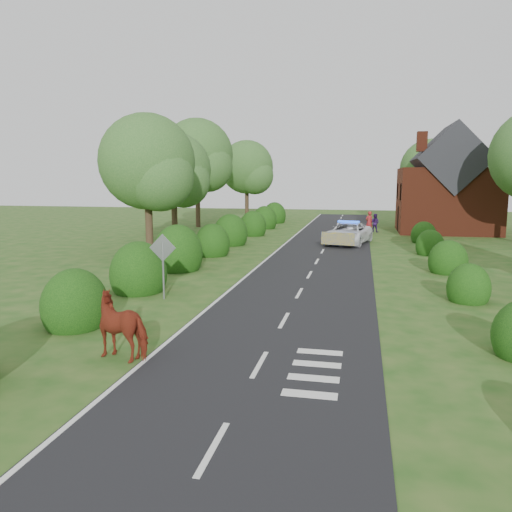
% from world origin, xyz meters
% --- Properties ---
extents(ground, '(120.00, 120.00, 0.00)m').
position_xyz_m(ground, '(0.00, 0.00, 0.00)').
color(ground, '#1F4F16').
extents(road, '(6.00, 70.00, 0.02)m').
position_xyz_m(road, '(0.00, 15.00, 0.01)').
color(road, black).
rests_on(road, ground).
extents(road_markings, '(4.96, 70.00, 0.01)m').
position_xyz_m(road_markings, '(-1.60, 12.93, 0.03)').
color(road_markings, white).
rests_on(road_markings, road).
extents(hedgerow_left, '(2.75, 50.41, 3.00)m').
position_xyz_m(hedgerow_left, '(-6.51, 11.69, 0.75)').
color(hedgerow_left, black).
rests_on(hedgerow_left, ground).
extents(hedgerow_right, '(2.10, 45.78, 2.10)m').
position_xyz_m(hedgerow_right, '(6.60, 11.21, 0.55)').
color(hedgerow_right, black).
rests_on(hedgerow_right, ground).
extents(tree_left_a, '(5.74, 5.60, 8.38)m').
position_xyz_m(tree_left_a, '(-9.75, 11.86, 5.34)').
color(tree_left_a, '#332316').
rests_on(tree_left_a, ground).
extents(tree_left_b, '(5.74, 5.60, 8.07)m').
position_xyz_m(tree_left_b, '(-11.25, 19.86, 5.04)').
color(tree_left_b, '#332316').
rests_on(tree_left_b, ground).
extents(tree_left_c, '(6.97, 6.80, 10.22)m').
position_xyz_m(tree_left_c, '(-12.70, 29.83, 6.53)').
color(tree_left_c, '#332316').
rests_on(tree_left_c, ground).
extents(tree_left_d, '(6.15, 6.00, 8.89)m').
position_xyz_m(tree_left_d, '(-10.23, 39.85, 5.64)').
color(tree_left_d, '#332316').
rests_on(tree_left_d, ground).
extents(tree_right_c, '(6.15, 6.00, 8.58)m').
position_xyz_m(tree_right_c, '(9.27, 37.85, 5.34)').
color(tree_right_c, '#332316').
rests_on(tree_right_c, ground).
extents(road_sign, '(1.06, 0.08, 2.53)m').
position_xyz_m(road_sign, '(-5.00, 2.00, 1.65)').
color(road_sign, gray).
rests_on(road_sign, ground).
extents(house, '(8.00, 7.40, 9.17)m').
position_xyz_m(house, '(9.49, 30.00, 3.79)').
color(house, maroon).
rests_on(house, ground).
extents(cow, '(2.16, 1.39, 1.42)m').
position_xyz_m(cow, '(-3.57, -4.07, 0.71)').
color(cow, maroon).
rests_on(cow, ground).
extents(police_van, '(3.64, 5.88, 1.66)m').
position_xyz_m(police_van, '(1.48, 20.13, 0.76)').
color(police_van, white).
rests_on(police_van, ground).
extents(pedestrian_red, '(0.81, 0.74, 1.86)m').
position_xyz_m(pedestrian_red, '(3.00, 27.87, 0.93)').
color(pedestrian_red, maroon).
rests_on(pedestrian_red, ground).
extents(pedestrian_purple, '(0.95, 0.85, 1.60)m').
position_xyz_m(pedestrian_purple, '(3.50, 28.64, 0.80)').
color(pedestrian_purple, '#2E154E').
rests_on(pedestrian_purple, ground).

